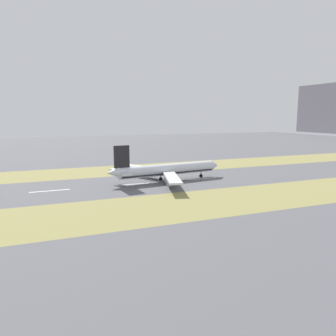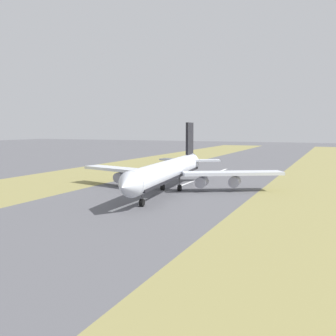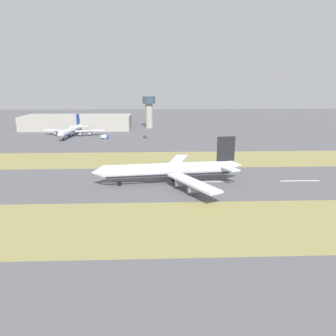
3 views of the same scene
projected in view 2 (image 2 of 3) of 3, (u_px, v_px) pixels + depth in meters
name	position (u px, v px, depth m)	size (l,w,h in m)	color
ground_plane	(166.00, 191.00, 114.35)	(800.00, 800.00, 0.00)	#56565B
grass_median_west	(333.00, 203.00, 96.49)	(40.00, 600.00, 0.01)	olive
grass_median_east	(44.00, 183.00, 132.21)	(40.00, 600.00, 0.01)	olive
centreline_dash_near	(221.00, 171.00, 167.82)	(1.20, 18.00, 0.01)	silver
centreline_dash_mid	(188.00, 183.00, 131.34)	(1.20, 18.00, 0.01)	silver
centreline_dash_far	(130.00, 204.00, 94.85)	(1.20, 18.00, 0.01)	silver
airplane_main_jet	(170.00, 171.00, 113.74)	(63.69, 67.18, 20.20)	silver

